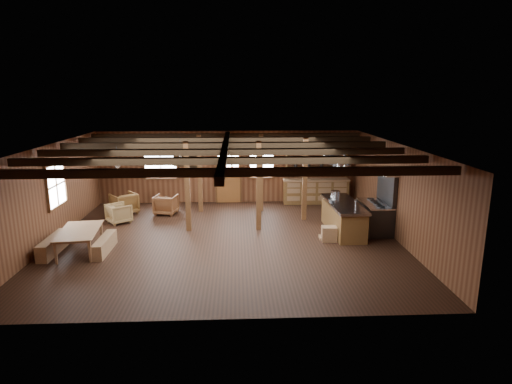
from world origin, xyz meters
TOP-DOWN VIEW (x-y plane):
  - room at (0.00, 0.00)m, footprint 10.04×9.04m
  - ceiling_joists at (0.00, 0.18)m, footprint 9.80×8.82m
  - timber_posts at (0.52, 2.08)m, footprint 3.95×2.35m
  - back_door at (0.00, 4.45)m, footprint 1.02×0.08m
  - window_back_left at (-2.60, 4.46)m, footprint 1.32×0.06m
  - window_back_right at (1.30, 4.46)m, footprint 1.02×0.06m
  - window_left at (-4.96, 0.50)m, footprint 0.14×1.24m
  - notice_boards at (-1.50, 4.46)m, footprint 1.08×0.03m
  - back_counter at (3.40, 4.20)m, footprint 2.55×0.60m
  - pendant_lamps at (-2.25, 1.00)m, footprint 1.86×2.36m
  - pot_rack at (3.28, 0.38)m, footprint 0.41×3.00m
  - kitchen_island at (3.60, 0.60)m, footprint 0.95×2.53m
  - step_stool at (3.00, -0.20)m, footprint 0.51×0.38m
  - commercial_range at (4.65, 0.63)m, footprint 0.80×1.55m
  - dining_table at (-3.90, -0.78)m, footprint 1.20×1.89m
  - bench_wall at (-4.65, -0.78)m, footprint 0.30×1.60m
  - bench_aisle at (-3.29, -0.78)m, footprint 0.28×1.47m
  - armchair_a at (-3.70, 3.01)m, footprint 1.14×1.14m
  - armchair_b at (-2.20, 2.89)m, footprint 0.86×0.88m
  - armchair_c at (-3.60, 1.91)m, footprint 0.98×0.98m
  - counter_pot at (3.53, 1.44)m, footprint 0.30×0.30m
  - bowl at (3.26, 0.82)m, footprint 0.25×0.25m

SIDE VIEW (x-z plane):
  - bench_aisle at x=-3.29m, z-range 0.00..0.40m
  - step_stool at x=3.00m, z-range 0.00..0.44m
  - bench_wall at x=-4.65m, z-range 0.00..0.44m
  - dining_table at x=-3.90m, z-range 0.00..0.63m
  - armchair_c at x=-3.60m, z-range 0.00..0.64m
  - armchair_b at x=-2.20m, z-range 0.00..0.69m
  - armchair_a at x=-3.70m, z-range 0.00..0.75m
  - kitchen_island at x=3.60m, z-range -0.12..1.08m
  - back_counter at x=3.40m, z-range -0.62..1.83m
  - commercial_range at x=4.65m, z-range -0.33..1.58m
  - back_door at x=0.00m, z-range -0.19..1.96m
  - bowl at x=3.26m, z-range 0.94..1.00m
  - counter_pot at x=3.53m, z-range 0.94..1.12m
  - room at x=0.00m, z-range -0.02..2.82m
  - timber_posts at x=0.52m, z-range 0.00..2.80m
  - window_back_left at x=-2.60m, z-range 0.94..2.26m
  - window_back_right at x=1.30m, z-range 0.94..2.26m
  - window_left at x=-4.96m, z-range 0.94..2.26m
  - notice_boards at x=-1.50m, z-range 1.19..2.09m
  - pot_rack at x=3.28m, z-range 2.02..2.48m
  - pendant_lamps at x=-2.25m, z-range 1.92..2.58m
  - ceiling_joists at x=0.00m, z-range 2.59..2.77m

